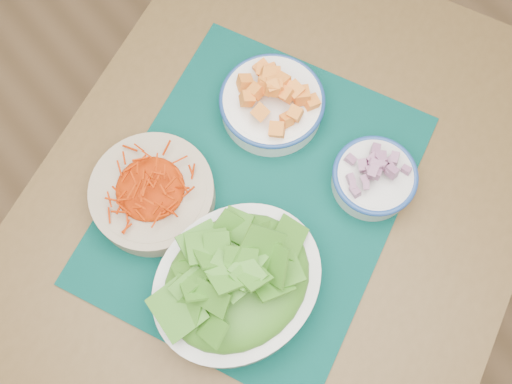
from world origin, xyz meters
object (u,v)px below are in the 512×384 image
at_px(lettuce_bowl, 237,281).
at_px(carrot_bowl, 152,192).
at_px(onion_bowl, 374,177).
at_px(table, 257,257).
at_px(squash_bowl, 272,99).
at_px(placemat, 256,198).

bearing_deg(lettuce_bowl, carrot_bowl, 92.78).
bearing_deg(onion_bowl, table, 169.31).
height_order(squash_bowl, onion_bowl, squash_bowl).
distance_m(table, squash_bowl, 0.31).
distance_m(placemat, carrot_bowl, 0.19).
bearing_deg(table, placemat, 28.00).
bearing_deg(squash_bowl, carrot_bowl, 179.79).
bearing_deg(carrot_bowl, squash_bowl, -0.21).
xyz_separation_m(table, squash_bowl, (0.19, 0.19, 0.14)).
relative_size(squash_bowl, onion_bowl, 1.07).
xyz_separation_m(squash_bowl, onion_bowl, (0.04, -0.23, -0.01)).
height_order(placemat, onion_bowl, onion_bowl).
height_order(carrot_bowl, onion_bowl, carrot_bowl).
relative_size(placemat, lettuce_bowl, 2.02).
distance_m(placemat, lettuce_bowl, 0.18).
height_order(table, carrot_bowl, carrot_bowl).
xyz_separation_m(carrot_bowl, onion_bowl, (0.32, -0.23, -0.00)).
distance_m(carrot_bowl, onion_bowl, 0.40).
xyz_separation_m(placemat, lettuce_bowl, (-0.13, -0.11, 0.07)).
bearing_deg(carrot_bowl, onion_bowl, -35.88).
xyz_separation_m(table, lettuce_bowl, (-0.07, -0.04, 0.16)).
height_order(table, placemat, placemat).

